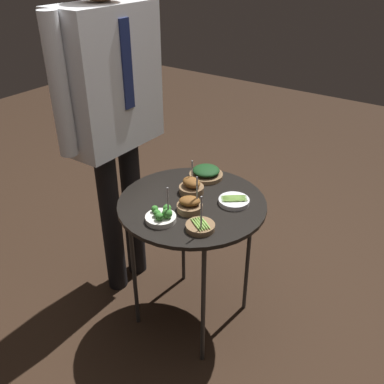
{
  "coord_description": "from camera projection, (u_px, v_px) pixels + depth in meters",
  "views": [
    {
      "loc": [
        -1.32,
        -0.93,
        1.7
      ],
      "look_at": [
        0.0,
        0.0,
        0.75
      ],
      "focal_mm": 40.0,
      "sensor_mm": 36.0,
      "label": 1
    }
  ],
  "objects": [
    {
      "name": "bowl_asparagus_back_right",
      "position": [
        200.0,
        226.0,
        1.71
      ],
      "size": [
        0.12,
        0.12,
        0.17
      ],
      "color": "brown",
      "rests_on": "serving_cart"
    },
    {
      "name": "serving_cart",
      "position": [
        192.0,
        211.0,
        1.92
      ],
      "size": [
        0.66,
        0.66,
        0.7
      ],
      "color": "black",
      "rests_on": "ground_plane"
    },
    {
      "name": "bowl_asparagus_center",
      "position": [
        234.0,
        201.0,
        1.88
      ],
      "size": [
        0.14,
        0.14,
        0.03
      ],
      "color": "silver",
      "rests_on": "serving_cart"
    },
    {
      "name": "bowl_spinach_mid_left",
      "position": [
        206.0,
        173.0,
        2.08
      ],
      "size": [
        0.16,
        0.16,
        0.06
      ],
      "color": "brown",
      "rests_on": "serving_cart"
    },
    {
      "name": "bowl_broccoli_near_rim",
      "position": [
        162.0,
        216.0,
        1.76
      ],
      "size": [
        0.13,
        0.13,
        0.17
      ],
      "color": "silver",
      "rests_on": "serving_cart"
    },
    {
      "name": "bowl_roast_front_left",
      "position": [
        190.0,
        205.0,
        1.82
      ],
      "size": [
        0.11,
        0.11,
        0.17
      ],
      "color": "brown",
      "rests_on": "serving_cart"
    },
    {
      "name": "ground_plane",
      "position": [
        192.0,
        314.0,
        2.25
      ],
      "size": [
        8.0,
        8.0,
        0.0
      ],
      "primitive_type": "plane",
      "color": "black"
    },
    {
      "name": "waiter_figure",
      "position": [
        111.0,
        96.0,
        1.96
      ],
      "size": [
        0.63,
        0.24,
        1.71
      ],
      "color": "black",
      "rests_on": "ground_plane"
    },
    {
      "name": "bowl_roast_mid_right",
      "position": [
        191.0,
        187.0,
        1.95
      ],
      "size": [
        0.11,
        0.11,
        0.15
      ],
      "color": "brown",
      "rests_on": "serving_cart"
    }
  ]
}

